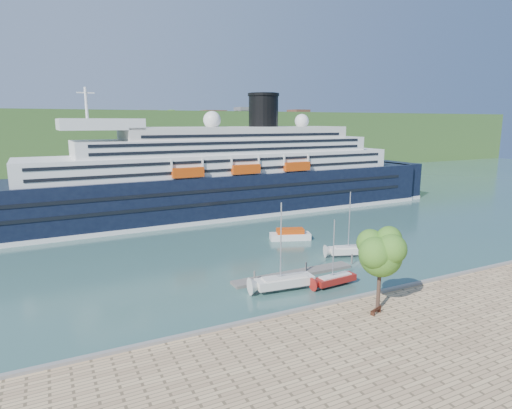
{
  "coord_description": "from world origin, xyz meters",
  "views": [
    {
      "loc": [
        -27.94,
        -34.57,
        19.88
      ],
      "look_at": [
        3.96,
        30.0,
        5.94
      ],
      "focal_mm": 30.0,
      "sensor_mm": 36.0,
      "label": 1
    }
  ],
  "objects": [
    {
      "name": "sailboat_white_near",
      "position": [
        -3.34,
        7.46,
        5.13
      ],
      "size": [
        8.11,
        2.93,
        10.26
      ],
      "primitive_type": null,
      "rotation": [
        0.0,
        0.0,
        -0.09
      ],
      "color": "silver",
      "rests_on": "ground"
    },
    {
      "name": "tender_launch",
      "position": [
        8.8,
        26.54,
        0.96
      ],
      "size": [
        7.36,
        4.57,
        1.92
      ],
      "primitive_type": null,
      "rotation": [
        0.0,
        0.0,
        -0.34
      ],
      "color": "#C4400B",
      "rests_on": "ground"
    },
    {
      "name": "sailboat_red",
      "position": [
        2.94,
        5.9,
        4.01
      ],
      "size": [
        6.32,
        2.17,
        8.02
      ],
      "primitive_type": null,
      "rotation": [
        0.0,
        0.0,
        0.07
      ],
      "color": "maroon",
      "rests_on": "ground"
    },
    {
      "name": "cruise_ship",
      "position": [
        4.29,
        51.54,
        13.11
      ],
      "size": [
        117.15,
        19.69,
        26.23
      ],
      "primitive_type": null,
      "rotation": [
        0.0,
        0.0,
        0.02
      ],
      "color": "black",
      "rests_on": "ground"
    },
    {
      "name": "promenade_tree",
      "position": [
        1.26,
        -3.49,
        5.71
      ],
      "size": [
        5.69,
        5.69,
        9.42
      ],
      "primitive_type": null,
      "color": "#2D6A1C",
      "rests_on": "promenade"
    },
    {
      "name": "ground",
      "position": [
        0.0,
        0.0,
        0.0
      ],
      "size": [
        400.0,
        400.0,
        0.0
      ],
      "primitive_type": "plane",
      "color": "#305552",
      "rests_on": "ground"
    },
    {
      "name": "far_hillside",
      "position": [
        0.0,
        145.0,
        12.0
      ],
      "size": [
        400.0,
        50.0,
        24.0
      ],
      "primitive_type": "cube",
      "color": "#335D25",
      "rests_on": "ground"
    },
    {
      "name": "park_bench",
      "position": [
        0.46,
        -4.09,
        1.44
      ],
      "size": [
        1.48,
        0.95,
        0.88
      ],
      "primitive_type": null,
      "rotation": [
        0.0,
        0.0,
        0.3
      ],
      "color": "#411E12",
      "rests_on": "promenade"
    },
    {
      "name": "floating_pontoon",
      "position": [
        0.2,
        11.18,
        0.19
      ],
      "size": [
        17.34,
        2.26,
        0.38
      ],
      "primitive_type": null,
      "rotation": [
        0.0,
        0.0,
        0.01
      ],
      "color": "#67635B",
      "rests_on": "ground"
    },
    {
      "name": "quay_coping",
      "position": [
        0.0,
        -0.2,
        1.15
      ],
      "size": [
        220.0,
        0.5,
        0.3
      ],
      "primitive_type": "cube",
      "color": "slate",
      "rests_on": "promenade"
    },
    {
      "name": "sailboat_white_far",
      "position": [
        12.2,
        14.35,
        4.7
      ],
      "size": [
        7.53,
        4.3,
        9.4
      ],
      "primitive_type": null,
      "rotation": [
        0.0,
        0.0,
        -0.33
      ],
      "color": "silver",
      "rests_on": "ground"
    }
  ]
}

